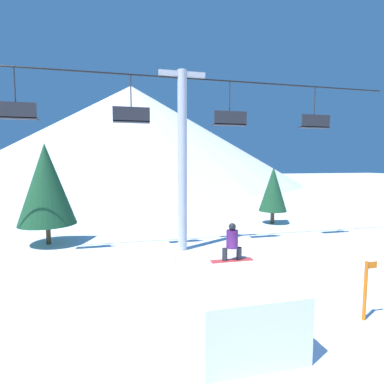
{
  "coord_description": "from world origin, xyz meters",
  "views": [
    {
      "loc": [
        -2.8,
        -6.72,
        4.67
      ],
      "look_at": [
        0.11,
        5.48,
        3.44
      ],
      "focal_mm": 28.0,
      "sensor_mm": 36.0,
      "label": 1
    }
  ],
  "objects": [
    {
      "name": "ground_plane",
      "position": [
        0.0,
        0.0,
        0.0
      ],
      "size": [
        220.0,
        220.0,
        0.0
      ],
      "primitive_type": "plane",
      "color": "white"
    },
    {
      "name": "snowboarder",
      "position": [
        0.49,
        1.76,
        2.22
      ],
      "size": [
        1.34,
        0.36,
        1.19
      ],
      "color": "#B22D2D",
      "rests_on": "snow_ramp"
    },
    {
      "name": "chairlift",
      "position": [
        0.36,
        8.71,
        5.59
      ],
      "size": [
        24.34,
        0.48,
        9.38
      ],
      "color": "#B2B2B7",
      "rests_on": "ground_plane"
    },
    {
      "name": "trail_marker",
      "position": [
        4.16,
        0.36,
        0.95
      ],
      "size": [
        0.41,
        0.1,
        1.79
      ],
      "color": "orange",
      "rests_on": "ground_plane"
    },
    {
      "name": "snow_ramp",
      "position": [
        0.11,
        0.7,
        0.82
      ],
      "size": [
        2.56,
        3.56,
        1.64
      ],
      "color": "white",
      "rests_on": "ground_plane"
    },
    {
      "name": "pine_tree_far",
      "position": [
        8.51,
        13.97,
        2.65
      ],
      "size": [
        2.11,
        2.11,
        4.36
      ],
      "color": "#4C3823",
      "rests_on": "ground_plane"
    },
    {
      "name": "pine_tree_near",
      "position": [
        -6.93,
        11.59,
        3.46
      ],
      "size": [
        3.16,
        3.16,
        5.78
      ],
      "color": "#4C3823",
      "rests_on": "ground_plane"
    },
    {
      "name": "mountain_ridge",
      "position": [
        0.0,
        67.25,
        11.37
      ],
      "size": [
        77.91,
        77.91,
        22.74
      ],
      "color": "silver",
      "rests_on": "ground_plane"
    }
  ]
}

